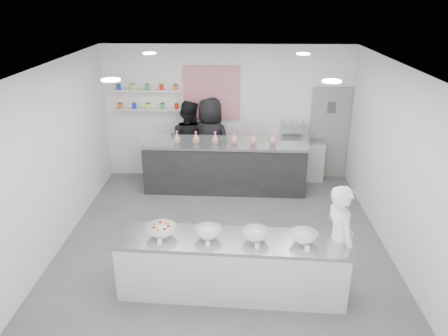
# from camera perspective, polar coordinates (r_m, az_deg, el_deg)

# --- Properties ---
(floor) EXTENTS (6.00, 6.00, 0.00)m
(floor) POSITION_cam_1_polar(r_m,az_deg,el_deg) (7.67, -0.11, -9.61)
(floor) COLOR #515156
(floor) RESTS_ON ground
(ceiling) EXTENTS (6.00, 6.00, 0.00)m
(ceiling) POSITION_cam_1_polar(r_m,az_deg,el_deg) (6.61, -0.13, 13.13)
(ceiling) COLOR white
(ceiling) RESTS_ON floor
(back_wall) EXTENTS (5.50, 0.00, 5.50)m
(back_wall) POSITION_cam_1_polar(r_m,az_deg,el_deg) (9.86, 0.46, 7.20)
(back_wall) COLOR white
(back_wall) RESTS_ON floor
(left_wall) EXTENTS (0.00, 6.00, 6.00)m
(left_wall) POSITION_cam_1_polar(r_m,az_deg,el_deg) (7.60, -21.33, 1.07)
(left_wall) COLOR white
(left_wall) RESTS_ON floor
(right_wall) EXTENTS (0.00, 6.00, 6.00)m
(right_wall) POSITION_cam_1_polar(r_m,az_deg,el_deg) (7.44, 21.56, 0.61)
(right_wall) COLOR white
(right_wall) RESTS_ON floor
(back_door) EXTENTS (0.88, 0.04, 2.10)m
(back_door) POSITION_cam_1_polar(r_m,az_deg,el_deg) (10.17, 13.56, 4.40)
(back_door) COLOR gray
(back_door) RESTS_ON floor
(pattern_panel) EXTENTS (1.25, 0.03, 1.20)m
(pattern_panel) POSITION_cam_1_polar(r_m,az_deg,el_deg) (9.74, -1.63, 9.74)
(pattern_panel) COLOR #B91430
(pattern_panel) RESTS_ON back_wall
(jar_shelf_lower) EXTENTS (1.45, 0.22, 0.04)m
(jar_shelf_lower) POSITION_cam_1_polar(r_m,az_deg,el_deg) (9.93, -9.79, 7.59)
(jar_shelf_lower) COLOR silver
(jar_shelf_lower) RESTS_ON back_wall
(jar_shelf_upper) EXTENTS (1.45, 0.22, 0.04)m
(jar_shelf_upper) POSITION_cam_1_polar(r_m,az_deg,el_deg) (9.83, -9.95, 9.96)
(jar_shelf_upper) COLOR silver
(jar_shelf_upper) RESTS_ON back_wall
(preserve_jars) EXTENTS (1.45, 0.10, 0.56)m
(preserve_jars) POSITION_cam_1_polar(r_m,az_deg,el_deg) (9.84, -9.92, 9.13)
(preserve_jars) COLOR #D3531F
(preserve_jars) RESTS_ON jar_shelf_lower
(downlight_0) EXTENTS (0.24, 0.24, 0.02)m
(downlight_0) POSITION_cam_1_polar(r_m,az_deg,el_deg) (5.85, -14.57, 11.08)
(downlight_0) COLOR white
(downlight_0) RESTS_ON ceiling
(downlight_1) EXTENTS (0.24, 0.24, 0.02)m
(downlight_1) POSITION_cam_1_polar(r_m,az_deg,el_deg) (5.75, 13.89, 10.95)
(downlight_1) COLOR white
(downlight_1) RESTS_ON ceiling
(downlight_2) EXTENTS (0.24, 0.24, 0.02)m
(downlight_2) POSITION_cam_1_polar(r_m,az_deg,el_deg) (8.35, -9.72, 14.56)
(downlight_2) COLOR white
(downlight_2) RESTS_ON ceiling
(downlight_3) EXTENTS (0.24, 0.24, 0.02)m
(downlight_3) POSITION_cam_1_polar(r_m,az_deg,el_deg) (8.28, 10.31, 14.46)
(downlight_3) COLOR white
(downlight_3) RESTS_ON ceiling
(prep_counter) EXTENTS (3.28, 0.92, 0.88)m
(prep_counter) POSITION_cam_1_polar(r_m,az_deg,el_deg) (6.29, 0.98, -12.68)
(prep_counter) COLOR beige
(prep_counter) RESTS_ON floor
(back_bar) EXTENTS (3.47, 0.73, 1.07)m
(back_bar) POSITION_cam_1_polar(r_m,az_deg,el_deg) (9.29, 0.09, -0.01)
(back_bar) COLOR black
(back_bar) RESTS_ON floor
(sneeze_guard) EXTENTS (3.40, 0.11, 0.29)m
(sneeze_guard) POSITION_cam_1_polar(r_m,az_deg,el_deg) (8.78, -0.02, 3.38)
(sneeze_guard) COLOR white
(sneeze_guard) RESTS_ON back_bar
(espresso_ledge) EXTENTS (1.27, 0.40, 0.94)m
(espresso_ledge) POSITION_cam_1_polar(r_m,az_deg,el_deg) (10.05, 9.28, 1.03)
(espresso_ledge) COLOR beige
(espresso_ledge) RESTS_ON floor
(espresso_machine) EXTENTS (0.52, 0.36, 0.40)m
(espresso_machine) POSITION_cam_1_polar(r_m,az_deg,el_deg) (9.82, 9.05, 4.69)
(espresso_machine) COLOR #93969E
(espresso_machine) RESTS_ON espresso_ledge
(cup_stacks) EXTENTS (0.27, 0.24, 0.36)m
(cup_stacks) POSITION_cam_1_polar(r_m,az_deg,el_deg) (9.81, 8.25, 4.60)
(cup_stacks) COLOR gray
(cup_stacks) RESTS_ON espresso_ledge
(prep_bowls) EXTENTS (2.35, 0.61, 0.15)m
(prep_bowls) POSITION_cam_1_polar(r_m,az_deg,el_deg) (6.01, 1.01, -8.62)
(prep_bowls) COLOR white
(prep_bowls) RESTS_ON prep_counter
(label_cards) EXTENTS (2.01, 0.04, 0.07)m
(label_cards) POSITION_cam_1_polar(r_m,az_deg,el_deg) (5.60, 1.23, -11.62)
(label_cards) COLOR white
(label_cards) RESTS_ON prep_counter
(cookie_bags) EXTENTS (2.15, 0.21, 0.27)m
(cookie_bags) POSITION_cam_1_polar(r_m,az_deg,el_deg) (9.06, 0.09, 3.92)
(cookie_bags) COLOR pink
(cookie_bags) RESTS_ON back_bar
(woman_prep) EXTENTS (0.55, 0.69, 1.67)m
(woman_prep) POSITION_cam_1_polar(r_m,az_deg,el_deg) (6.29, 14.76, -9.23)
(woman_prep) COLOR white
(woman_prep) RESTS_ON floor
(staff_left) EXTENTS (1.10, 0.98, 1.87)m
(staff_left) POSITION_cam_1_polar(r_m,az_deg,el_deg) (9.69, -4.64, 3.38)
(staff_left) COLOR black
(staff_left) RESTS_ON floor
(staff_right) EXTENTS (1.13, 0.96, 1.97)m
(staff_right) POSITION_cam_1_polar(r_m,az_deg,el_deg) (9.50, -1.79, 3.37)
(staff_right) COLOR black
(staff_right) RESTS_ON floor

